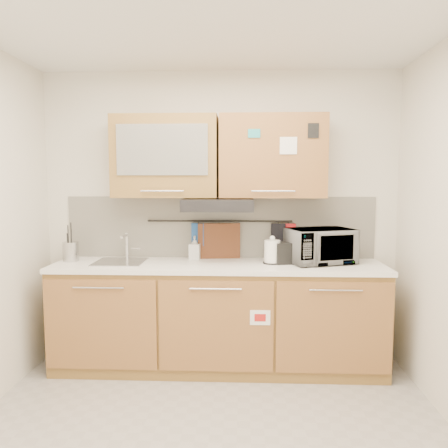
{
  "coord_description": "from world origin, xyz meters",
  "views": [
    {
      "loc": [
        0.21,
        -2.48,
        1.63
      ],
      "look_at": [
        0.06,
        1.05,
        1.27
      ],
      "focal_mm": 35.0,
      "sensor_mm": 36.0,
      "label": 1
    }
  ],
  "objects": [
    {
      "name": "ceiling",
      "position": [
        0.0,
        0.0,
        2.6
      ],
      "size": [
        3.2,
        3.2,
        0.0
      ],
      "primitive_type": "plane",
      "rotation": [
        3.14,
        0.0,
        0.0
      ],
      "color": "white",
      "rests_on": "wall_back"
    },
    {
      "name": "wall_back",
      "position": [
        0.0,
        1.5,
        1.3
      ],
      "size": [
        3.2,
        0.0,
        3.2
      ],
      "primitive_type": "plane",
      "rotation": [
        1.57,
        0.0,
        0.0
      ],
      "color": "silver",
      "rests_on": "ground"
    },
    {
      "name": "base_cabinet",
      "position": [
        0.0,
        1.19,
        0.41
      ],
      "size": [
        2.8,
        0.64,
        0.88
      ],
      "color": "olive",
      "rests_on": "floor"
    },
    {
      "name": "countertop",
      "position": [
        0.0,
        1.19,
        0.9
      ],
      "size": [
        2.82,
        0.62,
        0.04
      ],
      "primitive_type": "cube",
      "color": "white",
      "rests_on": "base_cabinet"
    },
    {
      "name": "backsplash",
      "position": [
        0.0,
        1.49,
        1.2
      ],
      "size": [
        2.8,
        0.02,
        0.56
      ],
      "primitive_type": "cube",
      "color": "silver",
      "rests_on": "countertop"
    },
    {
      "name": "upper_cabinets",
      "position": [
        -0.0,
        1.32,
        1.83
      ],
      "size": [
        1.82,
        0.37,
        0.7
      ],
      "color": "olive",
      "rests_on": "wall_back"
    },
    {
      "name": "range_hood",
      "position": [
        0.0,
        1.25,
        1.42
      ],
      "size": [
        0.6,
        0.46,
        0.1
      ],
      "primitive_type": "cube",
      "color": "black",
      "rests_on": "upper_cabinets"
    },
    {
      "name": "sink",
      "position": [
        -0.85,
        1.21,
        0.92
      ],
      "size": [
        0.42,
        0.4,
        0.26
      ],
      "color": "silver",
      "rests_on": "countertop"
    },
    {
      "name": "utensil_rail",
      "position": [
        0.0,
        1.45,
        1.26
      ],
      "size": [
        1.3,
        0.02,
        0.02
      ],
      "primitive_type": "cylinder",
      "rotation": [
        0.0,
        1.57,
        0.0
      ],
      "color": "black",
      "rests_on": "backsplash"
    },
    {
      "name": "utensil_crock",
      "position": [
        -1.3,
        1.25,
        1.01
      ],
      "size": [
        0.16,
        0.16,
        0.34
      ],
      "rotation": [
        0.0,
        0.0,
        0.18
      ],
      "color": "#AAAAAF",
      "rests_on": "countertop"
    },
    {
      "name": "kettle",
      "position": [
        0.46,
        1.21,
        1.01
      ],
      "size": [
        0.18,
        0.18,
        0.24
      ],
      "rotation": [
        0.0,
        0.0,
        -0.44
      ],
      "color": "white",
      "rests_on": "countertop"
    },
    {
      "name": "toaster",
      "position": [
        0.6,
        1.23,
        1.01
      ],
      "size": [
        0.26,
        0.19,
        0.18
      ],
      "rotation": [
        0.0,
        0.0,
        0.2
      ],
      "color": "black",
      "rests_on": "countertop"
    },
    {
      "name": "microwave",
      "position": [
        0.87,
        1.25,
        1.07
      ],
      "size": [
        0.63,
        0.52,
        0.3
      ],
      "primitive_type": "imported",
      "rotation": [
        0.0,
        0.0,
        0.34
      ],
      "color": "#999999",
      "rests_on": "countertop"
    },
    {
      "name": "soap_bottle",
      "position": [
        -0.22,
        1.37,
        1.03
      ],
      "size": [
        0.1,
        0.1,
        0.21
      ],
      "primitive_type": "imported",
      "rotation": [
        0.0,
        0.0,
        -0.05
      ],
      "color": "#999999",
      "rests_on": "countertop"
    },
    {
      "name": "cutting_board",
      "position": [
        -0.0,
        1.44,
        1.0
      ],
      "size": [
        0.38,
        0.08,
        0.47
      ],
      "primitive_type": "cube",
      "rotation": [
        0.0,
        0.0,
        0.13
      ],
      "color": "brown",
      "rests_on": "utensil_rail"
    },
    {
      "name": "oven_mitt",
      "position": [
        -0.19,
        1.44,
        1.14
      ],
      "size": [
        0.13,
        0.07,
        0.2
      ],
      "primitive_type": "cube",
      "rotation": [
        0.0,
        0.0,
        -0.35
      ],
      "color": "#214D99",
      "rests_on": "utensil_rail"
    },
    {
      "name": "dark_pouch",
      "position": [
        0.53,
        1.44,
        1.14
      ],
      "size": [
        0.13,
        0.04,
        0.2
      ],
      "primitive_type": "cube",
      "rotation": [
        0.0,
        0.0,
        -0.03
      ],
      "color": "black",
      "rests_on": "utensil_rail"
    },
    {
      "name": "pot_holder",
      "position": [
        0.62,
        1.44,
        1.16
      ],
      "size": [
        0.13,
        0.02,
        0.16
      ],
      "primitive_type": "cube",
      "rotation": [
        0.0,
        0.0,
        0.02
      ],
      "color": "red",
      "rests_on": "utensil_rail"
    }
  ]
}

